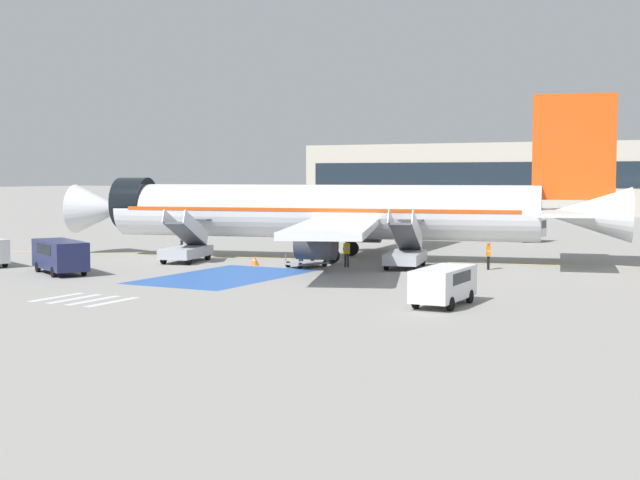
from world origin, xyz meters
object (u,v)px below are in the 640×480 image
(service_van_1, at_px, (443,283))
(ground_crew_2, at_px, (301,248))
(boarding_stairs_aft, at_px, (405,253))
(fuel_tanker, at_px, (494,221))
(terminal_building, at_px, (592,178))
(service_van_0, at_px, (60,254))
(ground_crew_1, at_px, (347,251))
(airliner, at_px, (330,211))
(boarding_stairs_forward, at_px, (186,248))
(baggage_cart, at_px, (306,263))
(ground_crew_0, at_px, (488,254))
(traffic_cone_0, at_px, (255,261))

(service_van_1, xyz_separation_m, ground_crew_2, (-15.31, 13.90, -0.02))
(boarding_stairs_aft, height_order, fuel_tanker, boarding_stairs_aft)
(fuel_tanker, xyz_separation_m, terminal_building, (-2.65, 59.90, 3.74))
(fuel_tanker, xyz_separation_m, service_van_0, (-15.63, -39.43, -0.52))
(service_van_0, xyz_separation_m, ground_crew_1, (13.98, 11.69, -0.18))
(airliner, xyz_separation_m, boarding_stairs_aft, (7.10, -3.00, -2.48))
(boarding_stairs_forward, distance_m, terminal_building, 90.39)
(airliner, relative_size, boarding_stairs_aft, 7.40)
(service_van_0, xyz_separation_m, baggage_cart, (11.59, 10.51, -0.98))
(ground_crew_0, bearing_deg, boarding_stairs_aft, -101.26)
(boarding_stairs_forward, height_order, service_van_0, boarding_stairs_forward)
(service_van_0, bearing_deg, service_van_1, 115.64)
(boarding_stairs_forward, relative_size, baggage_cart, 1.86)
(airliner, height_order, fuel_tanker, airliner)
(boarding_stairs_forward, relative_size, boarding_stairs_aft, 1.00)
(boarding_stairs_forward, height_order, ground_crew_2, boarding_stairs_forward)
(boarding_stairs_forward, xyz_separation_m, traffic_cone_0, (5.46, 0.28, -0.64))
(boarding_stairs_aft, bearing_deg, ground_crew_0, 3.79)
(terminal_building, bearing_deg, baggage_cart, -90.90)
(service_van_0, distance_m, ground_crew_2, 15.95)
(service_van_1, bearing_deg, baggage_cart, 138.60)
(service_van_0, height_order, ground_crew_0, service_van_0)
(boarding_stairs_aft, relative_size, ground_crew_0, 3.07)
(ground_crew_0, relative_size, traffic_cone_0, 2.89)
(ground_crew_0, height_order, traffic_cone_0, ground_crew_0)
(airliner, height_order, terminal_building, airliner)
(fuel_tanker, relative_size, ground_crew_2, 4.89)
(terminal_building, bearing_deg, service_van_0, -97.44)
(ground_crew_0, relative_size, terminal_building, 0.02)
(fuel_tanker, height_order, ground_crew_0, fuel_tanker)
(boarding_stairs_forward, bearing_deg, ground_crew_0, 0.97)
(ground_crew_1, relative_size, ground_crew_2, 0.99)
(service_van_0, bearing_deg, boarding_stairs_forward, -164.97)
(airliner, xyz_separation_m, baggage_cart, (1.09, -5.55, -3.20))
(boarding_stairs_aft, distance_m, baggage_cart, 6.56)
(fuel_tanker, distance_m, service_van_0, 42.42)
(ground_crew_2, distance_m, terminal_building, 87.23)
(service_van_1, relative_size, traffic_cone_0, 7.23)
(terminal_building, bearing_deg, boarding_stairs_forward, -96.68)
(boarding_stairs_aft, xyz_separation_m, ground_crew_1, (-3.61, -1.37, 0.08))
(boarding_stairs_aft, bearing_deg, traffic_cone_0, -174.76)
(service_van_1, bearing_deg, ground_crew_0, 99.53)
(baggage_cart, relative_size, ground_crew_2, 1.61)
(baggage_cart, height_order, traffic_cone_0, baggage_cart)
(traffic_cone_0, bearing_deg, service_van_0, -128.57)
(fuel_tanker, relative_size, service_van_1, 2.00)
(service_van_1, bearing_deg, ground_crew_2, 137.48)
(service_van_1, relative_size, baggage_cart, 1.52)
(service_van_1, distance_m, terminal_building, 101.85)
(boarding_stairs_forward, relative_size, service_van_1, 1.23)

